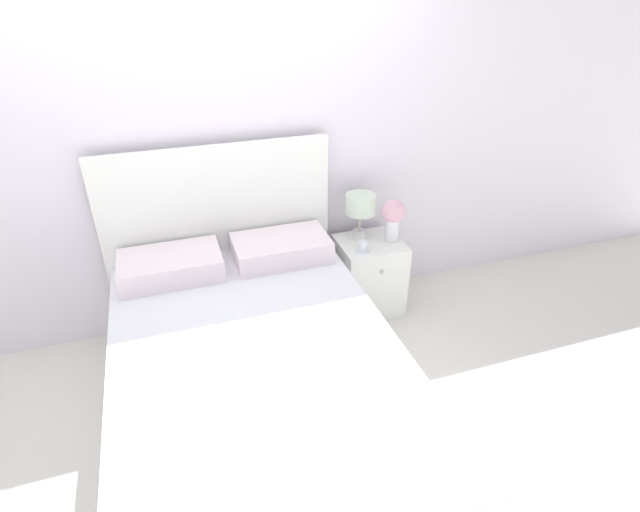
{
  "coord_description": "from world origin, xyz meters",
  "views": [
    {
      "loc": [
        -0.3,
        -2.91,
        2.14
      ],
      "look_at": [
        0.48,
        -0.58,
        0.72
      ],
      "focal_mm": 28.0,
      "sensor_mm": 36.0,
      "label": 1
    }
  ],
  "objects_px": {
    "nightstand": "(369,276)",
    "teacup": "(363,247)",
    "flower_vase": "(393,216)",
    "table_lamp": "(360,207)",
    "bed": "(256,376)"
  },
  "relations": [
    {
      "from": "table_lamp",
      "to": "flower_vase",
      "type": "distance_m",
      "value": 0.23
    },
    {
      "from": "nightstand",
      "to": "teacup",
      "type": "relative_size",
      "value": 5.36
    },
    {
      "from": "bed",
      "to": "flower_vase",
      "type": "distance_m",
      "value": 1.4
    },
    {
      "from": "table_lamp",
      "to": "teacup",
      "type": "relative_size",
      "value": 3.2
    },
    {
      "from": "table_lamp",
      "to": "teacup",
      "type": "height_order",
      "value": "table_lamp"
    },
    {
      "from": "bed",
      "to": "table_lamp",
      "type": "relative_size",
      "value": 6.6
    },
    {
      "from": "flower_vase",
      "to": "teacup",
      "type": "xyz_separation_m",
      "value": [
        -0.25,
        -0.08,
        -0.15
      ]
    },
    {
      "from": "table_lamp",
      "to": "teacup",
      "type": "bearing_deg",
      "value": -105.18
    },
    {
      "from": "nightstand",
      "to": "bed",
      "type": "bearing_deg",
      "value": -141.69
    },
    {
      "from": "bed",
      "to": "nightstand",
      "type": "height_order",
      "value": "bed"
    },
    {
      "from": "flower_vase",
      "to": "table_lamp",
      "type": "bearing_deg",
      "value": 155.25
    },
    {
      "from": "nightstand",
      "to": "teacup",
      "type": "distance_m",
      "value": 0.33
    },
    {
      "from": "nightstand",
      "to": "table_lamp",
      "type": "distance_m",
      "value": 0.51
    },
    {
      "from": "bed",
      "to": "nightstand",
      "type": "bearing_deg",
      "value": 38.31
    },
    {
      "from": "bed",
      "to": "table_lamp",
      "type": "bearing_deg",
      "value": 42.62
    }
  ]
}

